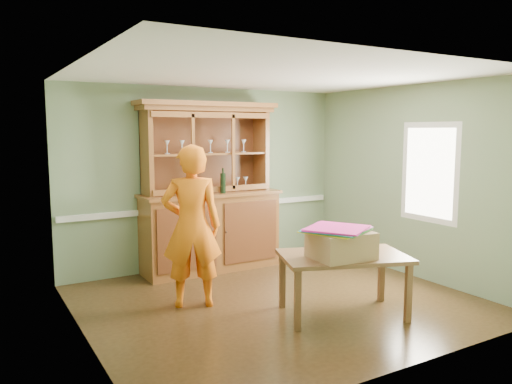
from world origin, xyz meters
TOP-DOWN VIEW (x-y plane):
  - floor at (0.00, 0.00)m, footprint 4.50×4.50m
  - ceiling at (0.00, 0.00)m, footprint 4.50×4.50m
  - wall_back at (0.00, 2.00)m, footprint 4.50×0.00m
  - wall_left at (-2.25, 0.00)m, footprint 0.00×4.00m
  - wall_right at (2.25, 0.00)m, footprint 0.00×4.00m
  - wall_front at (0.00, -2.00)m, footprint 4.50×0.00m
  - chair_rail at (0.00, 1.98)m, footprint 4.41×0.05m
  - framed_map at (-2.23, 0.30)m, footprint 0.03×0.60m
  - window_panel at (2.23, -0.30)m, footprint 0.03×0.96m
  - china_hutch at (-0.10, 1.72)m, footprint 2.10×0.70m
  - dining_table at (0.39, -0.72)m, footprint 1.58×1.25m
  - cardboard_box at (0.27, -0.83)m, footprint 0.66×0.55m
  - kite_stack at (0.22, -0.81)m, footprint 0.80×0.80m
  - person at (-0.95, 0.40)m, footprint 0.82×0.68m

SIDE VIEW (x-z plane):
  - floor at x=0.00m, z-range 0.00..0.00m
  - dining_table at x=0.39m, z-range 0.26..0.96m
  - cardboard_box at x=0.27m, z-range 0.69..0.98m
  - china_hutch at x=-0.10m, z-range -0.37..2.10m
  - chair_rail at x=0.00m, z-range 0.86..0.94m
  - person at x=-0.95m, z-range 0.00..1.91m
  - kite_stack at x=0.22m, z-range 0.98..1.04m
  - wall_back at x=0.00m, z-range -0.90..3.60m
  - wall_left at x=-2.25m, z-range -0.65..3.35m
  - wall_right at x=2.25m, z-range -0.65..3.35m
  - wall_front at x=0.00m, z-range -0.90..3.60m
  - window_panel at x=2.23m, z-range 0.82..2.18m
  - framed_map at x=-2.23m, z-range 1.32..1.78m
  - ceiling at x=0.00m, z-range 2.70..2.70m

